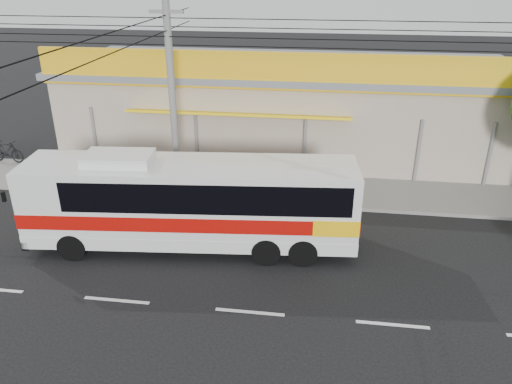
# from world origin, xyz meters

# --- Properties ---
(ground) EXTENTS (120.00, 120.00, 0.00)m
(ground) POSITION_xyz_m (0.00, 0.00, 0.00)
(ground) COLOR black
(ground) RESTS_ON ground
(sidewalk) EXTENTS (30.00, 3.20, 0.15)m
(sidewalk) POSITION_xyz_m (0.00, 6.00, 0.07)
(sidewalk) COLOR slate
(sidewalk) RESTS_ON ground
(lane_markings) EXTENTS (50.00, 0.12, 0.01)m
(lane_markings) POSITION_xyz_m (0.00, -2.50, 0.00)
(lane_markings) COLOR silver
(lane_markings) RESTS_ON ground
(storefront_building) EXTENTS (22.60, 9.20, 5.70)m
(storefront_building) POSITION_xyz_m (-0.01, 11.54, 2.30)
(storefront_building) COLOR #AA9B89
(storefront_building) RESTS_ON ground
(coach_bus) EXTENTS (11.33, 3.38, 3.44)m
(coach_bus) POSITION_xyz_m (-2.35, 0.89, 1.84)
(coach_bus) COLOR silver
(coach_bus) RESTS_ON ground
(motorbike_red) EXTENTS (2.10, 0.88, 1.08)m
(motorbike_red) POSITION_xyz_m (-6.54, 5.18, 0.69)
(motorbike_red) COLOR #920C0A
(motorbike_red) RESTS_ON sidewalk
(motorbike_dark) EXTENTS (1.93, 0.78, 1.12)m
(motorbike_dark) POSITION_xyz_m (-13.50, 7.20, 0.71)
(motorbike_dark) COLOR black
(motorbike_dark) RESTS_ON sidewalk
(utility_pole) EXTENTS (34.00, 14.00, 8.37)m
(utility_pole) POSITION_xyz_m (-3.96, 4.20, 6.90)
(utility_pole) COLOR slate
(utility_pole) RESTS_ON ground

